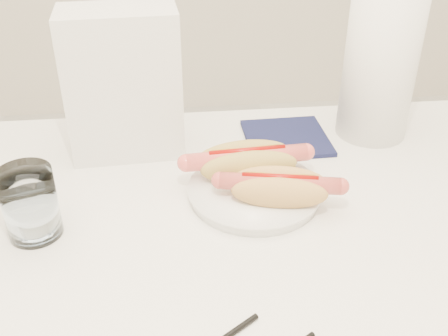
{
  "coord_description": "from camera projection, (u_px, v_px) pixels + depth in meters",
  "views": [
    {
      "loc": [
        -0.03,
        -0.59,
        1.24
      ],
      "look_at": [
        0.05,
        0.07,
        0.82
      ],
      "focal_mm": 42.85,
      "sensor_mm": 36.0,
      "label": 1
    }
  ],
  "objects": [
    {
      "name": "napkin_box",
      "position": [
        123.0,
        84.0,
        0.9
      ],
      "size": [
        0.2,
        0.12,
        0.25
      ],
      "primitive_type": "cube",
      "rotation": [
        0.0,
        0.0,
        0.06
      ],
      "color": "silver",
      "rests_on": "table"
    },
    {
      "name": "navy_napkin",
      "position": [
        286.0,
        138.0,
        1.0
      ],
      "size": [
        0.15,
        0.15,
        0.01
      ],
      "primitive_type": "cube",
      "rotation": [
        0.0,
        0.0,
        0.03
      ],
      "color": "#12163A",
      "rests_on": "table"
    },
    {
      "name": "hotdog_right",
      "position": [
        279.0,
        188.0,
        0.79
      ],
      "size": [
        0.18,
        0.1,
        0.05
      ],
      "rotation": [
        0.0,
        0.0,
        -0.2
      ],
      "color": "tan",
      "rests_on": "plate"
    },
    {
      "name": "paper_towel_roll",
      "position": [
        381.0,
        60.0,
        0.95
      ],
      "size": [
        0.15,
        0.15,
        0.29
      ],
      "primitive_type": "cylinder",
      "rotation": [
        0.0,
        0.0,
        0.22
      ],
      "color": "white",
      "rests_on": "table"
    },
    {
      "name": "water_glass",
      "position": [
        30.0,
        203.0,
        0.74
      ],
      "size": [
        0.08,
        0.08,
        0.1
      ],
      "primitive_type": "cylinder",
      "color": "white",
      "rests_on": "table"
    },
    {
      "name": "table",
      "position": [
        198.0,
        268.0,
        0.79
      ],
      "size": [
        1.2,
        0.8,
        0.75
      ],
      "color": "white",
      "rests_on": "ground"
    },
    {
      "name": "hotdog_left",
      "position": [
        247.0,
        162.0,
        0.85
      ],
      "size": [
        0.2,
        0.09,
        0.05
      ],
      "rotation": [
        0.0,
        0.0,
        0.07
      ],
      "color": "tan",
      "rests_on": "plate"
    },
    {
      "name": "plate",
      "position": [
        254.0,
        193.0,
        0.84
      ],
      "size": [
        0.26,
        0.26,
        0.02
      ],
      "primitive_type": "cylinder",
      "rotation": [
        0.0,
        0.0,
        -0.39
      ],
      "color": "white",
      "rests_on": "table"
    }
  ]
}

